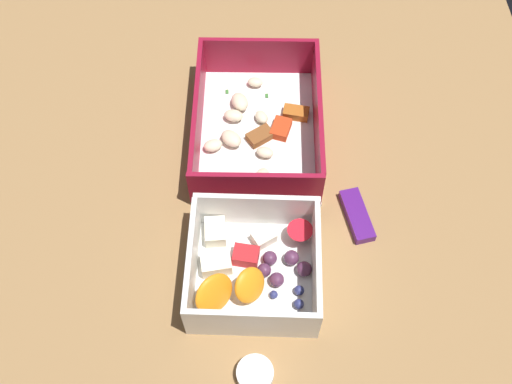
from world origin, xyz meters
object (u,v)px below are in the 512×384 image
pasta_container (257,125)px  candy_bar (357,215)px  paper_cup_liner (255,374)px  fruit_bowl (253,267)px

pasta_container → candy_bar: size_ratio=3.23×
pasta_container → candy_bar: pasta_container is taller
candy_bar → paper_cup_liner: paper_cup_liner is taller
candy_bar → paper_cup_liner: size_ratio=1.79×
fruit_bowl → candy_bar: fruit_bowl is taller
pasta_container → candy_bar: 17.42cm
fruit_bowl → paper_cup_liner: (11.50, -0.19, -1.44)cm
fruit_bowl → candy_bar: size_ratio=2.19×
paper_cup_liner → fruit_bowl: bearing=179.1°
fruit_bowl → paper_cup_liner: size_ratio=3.92×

